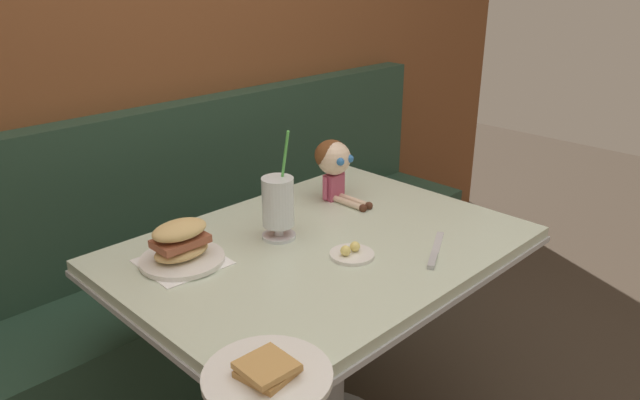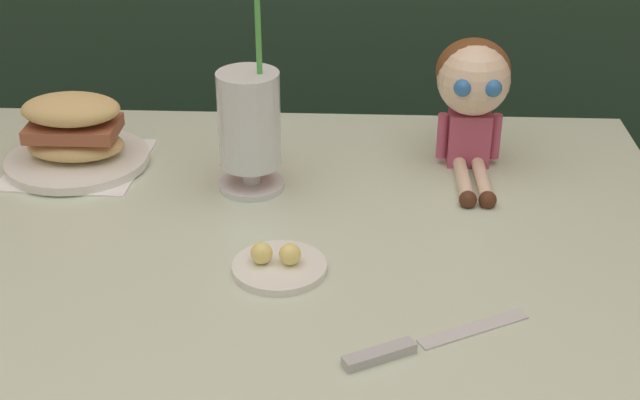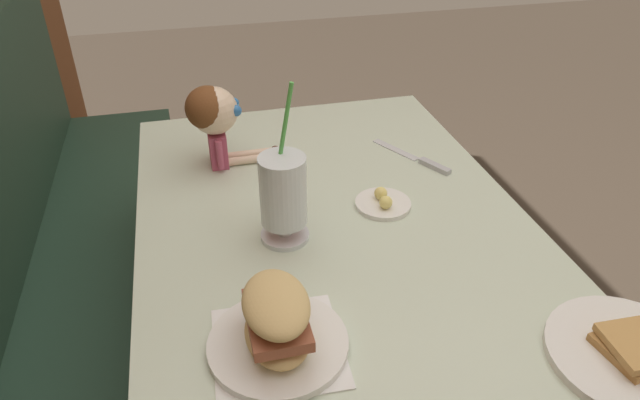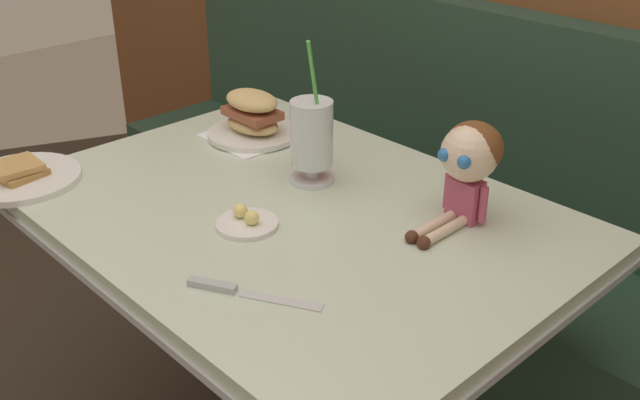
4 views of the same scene
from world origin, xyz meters
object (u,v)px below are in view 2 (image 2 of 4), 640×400
milkshake_glass (250,126)px  seated_doll (473,86)px  butter_knife (406,347)px  sandwich_plate (75,138)px  butter_saucer (276,264)px

milkshake_glass → seated_doll: (0.33, 0.10, 0.03)m
milkshake_glass → butter_knife: size_ratio=1.46×
sandwich_plate → seated_doll: 0.61m
butter_knife → seated_doll: (0.11, 0.48, 0.12)m
sandwich_plate → butter_saucer: sandwich_plate is taller
sandwich_plate → butter_saucer: (0.33, -0.29, -0.04)m
milkshake_glass → butter_knife: (0.21, -0.38, -0.10)m
sandwich_plate → butter_knife: size_ratio=1.02×
milkshake_glass → butter_saucer: bearing=-76.1°
sandwich_plate → butter_saucer: bearing=-40.8°
sandwich_plate → butter_knife: bearing=-42.2°
butter_saucer → butter_knife: 0.22m
butter_saucer → butter_knife: size_ratio=0.56×
butter_saucer → seated_doll: bearing=50.0°
milkshake_glass → sandwich_plate: (-0.28, 0.06, -0.05)m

